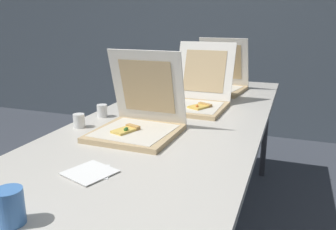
{
  "coord_description": "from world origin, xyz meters",
  "views": [
    {
      "loc": [
        0.55,
        -0.98,
        1.25
      ],
      "look_at": [
        0.02,
        0.47,
        0.82
      ],
      "focal_mm": 37.29,
      "sensor_mm": 36.0,
      "label": 1
    }
  ],
  "objects_px": {
    "pizza_box_back": "(219,83)",
    "cup_white_near_center": "(102,111)",
    "pizza_box_middle": "(195,99)",
    "cup_white_near_left": "(79,121)",
    "table": "(176,126)",
    "pizza_box_front": "(138,122)",
    "cup_printed_front": "(10,207)",
    "cup_white_mid": "(137,103)",
    "cup_white_far": "(161,94)",
    "napkin_pile": "(91,172)"
  },
  "relations": [
    {
      "from": "cup_white_far",
      "to": "table",
      "type": "bearing_deg",
      "value": -58.27
    },
    {
      "from": "pizza_box_middle",
      "to": "cup_white_near_center",
      "type": "distance_m",
      "value": 0.53
    },
    {
      "from": "napkin_pile",
      "to": "pizza_box_middle",
      "type": "bearing_deg",
      "value": 84.74
    },
    {
      "from": "pizza_box_front",
      "to": "cup_white_far",
      "type": "height_order",
      "value": "pizza_box_front"
    },
    {
      "from": "pizza_box_back",
      "to": "table",
      "type": "bearing_deg",
      "value": -88.32
    },
    {
      "from": "cup_printed_front",
      "to": "napkin_pile",
      "type": "bearing_deg",
      "value": 85.37
    },
    {
      "from": "pizza_box_front",
      "to": "pizza_box_back",
      "type": "xyz_separation_m",
      "value": [
        0.13,
        1.05,
        -0.0
      ]
    },
    {
      "from": "pizza_box_front",
      "to": "cup_white_near_center",
      "type": "relative_size",
      "value": 5.59
    },
    {
      "from": "pizza_box_middle",
      "to": "cup_printed_front",
      "type": "relative_size",
      "value": 5.1
    },
    {
      "from": "cup_white_near_left",
      "to": "cup_printed_front",
      "type": "height_order",
      "value": "cup_printed_front"
    },
    {
      "from": "pizza_box_back",
      "to": "cup_white_far",
      "type": "distance_m",
      "value": 0.47
    },
    {
      "from": "table",
      "to": "cup_white_far",
      "type": "distance_m",
      "value": 0.44
    },
    {
      "from": "cup_white_near_left",
      "to": "cup_white_mid",
      "type": "distance_m",
      "value": 0.42
    },
    {
      "from": "pizza_box_middle",
      "to": "cup_printed_front",
      "type": "bearing_deg",
      "value": -93.19
    },
    {
      "from": "pizza_box_back",
      "to": "cup_printed_front",
      "type": "bearing_deg",
      "value": -87.94
    },
    {
      "from": "pizza_box_middle",
      "to": "napkin_pile",
      "type": "bearing_deg",
      "value": -93.35
    },
    {
      "from": "table",
      "to": "napkin_pile",
      "type": "distance_m",
      "value": 0.73
    },
    {
      "from": "cup_white_far",
      "to": "cup_printed_front",
      "type": "height_order",
      "value": "cup_printed_front"
    },
    {
      "from": "pizza_box_front",
      "to": "cup_printed_front",
      "type": "xyz_separation_m",
      "value": [
        -0.0,
        -0.74,
        -0.01
      ]
    },
    {
      "from": "pizza_box_front",
      "to": "cup_printed_front",
      "type": "bearing_deg",
      "value": -88.49
    },
    {
      "from": "cup_white_mid",
      "to": "cup_white_far",
      "type": "bearing_deg",
      "value": 82.51
    },
    {
      "from": "cup_printed_front",
      "to": "napkin_pile",
      "type": "distance_m",
      "value": 0.32
    },
    {
      "from": "pizza_box_middle",
      "to": "cup_white_near_center",
      "type": "relative_size",
      "value": 7.33
    },
    {
      "from": "pizza_box_middle",
      "to": "cup_white_far",
      "type": "relative_size",
      "value": 7.33
    },
    {
      "from": "pizza_box_back",
      "to": "cup_white_near_center",
      "type": "xyz_separation_m",
      "value": [
        -0.42,
        -0.87,
        -0.02
      ]
    },
    {
      "from": "pizza_box_back",
      "to": "pizza_box_middle",
      "type": "bearing_deg",
      "value": -86.13
    },
    {
      "from": "cup_white_far",
      "to": "napkin_pile",
      "type": "bearing_deg",
      "value": -80.81
    },
    {
      "from": "pizza_box_middle",
      "to": "cup_white_near_left",
      "type": "distance_m",
      "value": 0.68
    },
    {
      "from": "pizza_box_front",
      "to": "cup_white_near_left",
      "type": "height_order",
      "value": "pizza_box_front"
    },
    {
      "from": "cup_printed_front",
      "to": "napkin_pile",
      "type": "relative_size",
      "value": 0.51
    },
    {
      "from": "pizza_box_middle",
      "to": "cup_white_near_left",
      "type": "xyz_separation_m",
      "value": [
        -0.41,
        -0.54,
        -0.02
      ]
    },
    {
      "from": "pizza_box_back",
      "to": "cup_white_mid",
      "type": "height_order",
      "value": "pizza_box_back"
    },
    {
      "from": "pizza_box_front",
      "to": "cup_white_near_left",
      "type": "relative_size",
      "value": 5.59
    },
    {
      "from": "napkin_pile",
      "to": "cup_white_far",
      "type": "bearing_deg",
      "value": 99.19
    },
    {
      "from": "cup_white_near_center",
      "to": "cup_printed_front",
      "type": "xyz_separation_m",
      "value": [
        0.28,
        -0.92,
        0.01
      ]
    },
    {
      "from": "table",
      "to": "cup_printed_front",
      "type": "distance_m",
      "value": 1.05
    },
    {
      "from": "cup_white_mid",
      "to": "pizza_box_back",
      "type": "bearing_deg",
      "value": 63.49
    },
    {
      "from": "cup_white_near_center",
      "to": "cup_white_near_left",
      "type": "bearing_deg",
      "value": -92.75
    },
    {
      "from": "table",
      "to": "cup_white_near_center",
      "type": "bearing_deg",
      "value": -160.85
    },
    {
      "from": "table",
      "to": "cup_white_near_center",
      "type": "distance_m",
      "value": 0.39
    },
    {
      "from": "pizza_box_back",
      "to": "napkin_pile",
      "type": "xyz_separation_m",
      "value": [
        -0.11,
        -1.47,
        -0.05
      ]
    },
    {
      "from": "pizza_box_middle",
      "to": "cup_white_near_left",
      "type": "height_order",
      "value": "pizza_box_middle"
    },
    {
      "from": "table",
      "to": "cup_printed_front",
      "type": "height_order",
      "value": "cup_printed_front"
    },
    {
      "from": "cup_white_near_left",
      "to": "cup_white_far",
      "type": "distance_m",
      "value": 0.7
    },
    {
      "from": "cup_white_near_center",
      "to": "cup_white_mid",
      "type": "height_order",
      "value": "same"
    },
    {
      "from": "table",
      "to": "pizza_box_back",
      "type": "relative_size",
      "value": 6.07
    },
    {
      "from": "cup_printed_front",
      "to": "cup_white_mid",
      "type": "bearing_deg",
      "value": 99.34
    },
    {
      "from": "cup_white_far",
      "to": "cup_white_near_center",
      "type": "bearing_deg",
      "value": -105.04
    },
    {
      "from": "cup_white_far",
      "to": "napkin_pile",
      "type": "relative_size",
      "value": 0.36
    },
    {
      "from": "pizza_box_middle",
      "to": "napkin_pile",
      "type": "relative_size",
      "value": 2.61
    }
  ]
}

